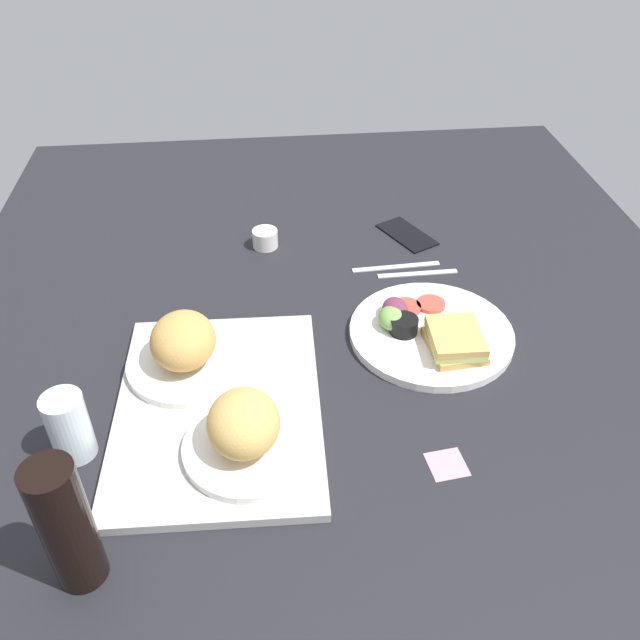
{
  "coord_description": "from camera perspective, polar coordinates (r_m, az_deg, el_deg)",
  "views": [
    {
      "loc": [
        -93.3,
        12.8,
        79.71
      ],
      "look_at": [
        2.0,
        3.0,
        4.0
      ],
      "focal_mm": 37.59,
      "sensor_mm": 36.0,
      "label": 1
    }
  ],
  "objects": [
    {
      "name": "ground_plane",
      "position": [
        1.24,
        1.47,
        -2.47
      ],
      "size": [
        190.0,
        150.0,
        3.0
      ],
      "primitive_type": "cube",
      "color": "black"
    },
    {
      "name": "serving_tray",
      "position": [
        1.11,
        -8.62,
        -7.4
      ],
      "size": [
        45.98,
        34.35,
        1.6
      ],
      "primitive_type": "cube",
      "rotation": [
        0.0,
        0.0,
        -0.03
      ],
      "color": "#B2B2AD",
      "rests_on": "ground_plane"
    },
    {
      "name": "bread_plate_near",
      "position": [
        1.01,
        -6.33,
        -9.36
      ],
      "size": [
        20.35,
        20.35,
        9.94
      ],
      "color": "white",
      "rests_on": "serving_tray"
    },
    {
      "name": "bread_plate_far",
      "position": [
        1.16,
        -11.38,
        -2.35
      ],
      "size": [
        21.48,
        21.48,
        10.13
      ],
      "color": "white",
      "rests_on": "serving_tray"
    },
    {
      "name": "plate_with_salad",
      "position": [
        1.25,
        9.32,
        -0.9
      ],
      "size": [
        30.32,
        30.32,
        5.4
      ],
      "color": "white",
      "rests_on": "ground_plane"
    },
    {
      "name": "drinking_glass",
      "position": [
        1.07,
        -20.59,
        -8.48
      ],
      "size": [
        6.26,
        6.26,
        11.41
      ],
      "primitive_type": "cylinder",
      "color": "silver",
      "rests_on": "ground_plane"
    },
    {
      "name": "soda_bottle",
      "position": [
        0.9,
        -20.8,
        -16.05
      ],
      "size": [
        6.4,
        6.4,
        20.5
      ],
      "primitive_type": "cylinder",
      "color": "black",
      "rests_on": "ground_plane"
    },
    {
      "name": "espresso_cup",
      "position": [
        1.5,
        -4.69,
        6.93
      ],
      "size": [
        5.6,
        5.6,
        4.0
      ],
      "primitive_type": "cylinder",
      "color": "silver",
      "rests_on": "ground_plane"
    },
    {
      "name": "fork",
      "position": [
        1.42,
        8.31,
        3.96
      ],
      "size": [
        1.7,
        17.02,
        0.5
      ],
      "primitive_type": "cube",
      "rotation": [
        0.0,
        0.0,
        1.59
      ],
      "color": "#B7B7BC",
      "rests_on": "ground_plane"
    },
    {
      "name": "knife",
      "position": [
        1.44,
        6.5,
        4.56
      ],
      "size": [
        2.4,
        19.05,
        0.5
      ],
      "primitive_type": "cube",
      "rotation": [
        0.0,
        0.0,
        1.62
      ],
      "color": "#B7B7BC",
      "rests_on": "ground_plane"
    },
    {
      "name": "cell_phone",
      "position": [
        1.55,
        7.41,
        7.29
      ],
      "size": [
        16.1,
        12.97,
        0.8
      ],
      "primitive_type": "cube",
      "rotation": [
        0.0,
        0.0,
        0.47
      ],
      "color": "black",
      "rests_on": "ground_plane"
    },
    {
      "name": "sticky_note",
      "position": [
        1.05,
        10.76,
        -11.98
      ],
      "size": [
        6.25,
        6.25,
        0.12
      ],
      "primitive_type": "cube",
      "rotation": [
        0.0,
        0.0,
        0.12
      ],
      "color": "pink",
      "rests_on": "ground_plane"
    }
  ]
}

